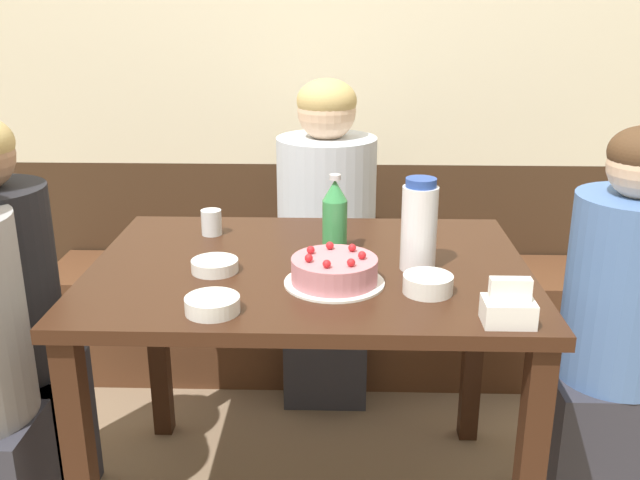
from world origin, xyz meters
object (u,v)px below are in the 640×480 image
glass_water_tall (211,222)px  person_teal_shirt (326,247)px  birthday_cake (334,271)px  soju_bottle (335,216)px  person_grey_tee (6,340)px  bench_seat (319,319)px  bowl_rice_small (428,284)px  napkin_holder (509,307)px  water_pitcher (419,225)px  person_pale_blue_shirt (616,350)px  bowl_side_dish (212,305)px  bowl_soup_white (215,266)px

glass_water_tall → person_teal_shirt: bearing=52.8°
birthday_cake → glass_water_tall: birthday_cake is taller
soju_bottle → person_grey_tee: bearing=-172.8°
bench_seat → bowl_rice_small: bowl_rice_small is taller
napkin_holder → soju_bottle: bearing=130.8°
water_pitcher → glass_water_tall: (-0.58, 0.26, -0.08)m
birthday_cake → soju_bottle: 0.24m
soju_bottle → person_teal_shirt: bearing=93.5°
bench_seat → person_pale_blue_shirt: bearing=-45.0°
birthday_cake → person_grey_tee: size_ratio=0.21×
napkin_holder → person_pale_blue_shirt: bearing=41.5°
bowl_side_dish → person_grey_tee: (-0.63, 0.29, -0.24)m
bench_seat → napkin_holder: bearing=-69.3°
birthday_cake → glass_water_tall: size_ratio=3.30×
water_pitcher → person_grey_tee: 1.17m
bowl_side_dish → soju_bottle: bearing=56.1°
bench_seat → bowl_side_dish: (-0.20, -1.14, 0.57)m
bowl_soup_white → person_pale_blue_shirt: 1.11m
water_pitcher → napkin_holder: size_ratio=2.19×
glass_water_tall → person_teal_shirt: person_teal_shirt is taller
bench_seat → bowl_side_dish: bearing=-100.1°
napkin_holder → bowl_rice_small: size_ratio=0.92×
napkin_holder → bowl_soup_white: 0.74m
bowl_rice_small → soju_bottle: bearing=129.6°
birthday_cake → person_teal_shirt: bearing=92.6°
person_teal_shirt → person_grey_tee: size_ratio=1.02×
bowl_soup_white → bowl_side_dish: size_ratio=0.97×
person_grey_tee → person_pale_blue_shirt: bearing=0.7°
bowl_soup_white → water_pitcher: bearing=4.0°
person_grey_tee → soju_bottle: bearing=7.2°
bench_seat → person_grey_tee: (-0.83, -0.85, 0.33)m
person_teal_shirt → person_pale_blue_shirt: bearing=49.9°
person_grey_tee → glass_water_tall: bearing=26.1°
water_pitcher → person_teal_shirt: size_ratio=0.20×
person_teal_shirt → napkin_holder: bearing=22.1°
napkin_holder → glass_water_tall: bearing=141.8°
bench_seat → water_pitcher: water_pitcher is taller
bowl_rice_small → person_pale_blue_shirt: person_pale_blue_shirt is taller
bench_seat → napkin_holder: size_ratio=19.12×
person_pale_blue_shirt → bowl_rice_small: bearing=18.3°
water_pitcher → napkin_holder: water_pitcher is taller
person_teal_shirt → birthday_cake: bearing=2.6°
soju_bottle → person_grey_tee: size_ratio=0.19×
bowl_soup_white → person_pale_blue_shirt: person_pale_blue_shirt is taller
napkin_holder → person_teal_shirt: (-0.41, 1.02, -0.23)m
birthday_cake → person_pale_blue_shirt: person_pale_blue_shirt is taller
birthday_cake → person_pale_blue_shirt: (0.77, 0.13, -0.27)m
bowl_soup_white → person_teal_shirt: person_teal_shirt is taller
napkin_holder → glass_water_tall: 0.95m
bowl_soup_white → bowl_side_dish: bowl_side_dish is taller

